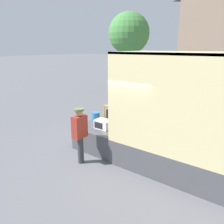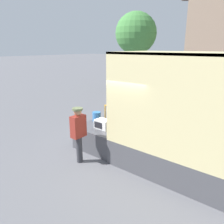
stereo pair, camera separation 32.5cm
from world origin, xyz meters
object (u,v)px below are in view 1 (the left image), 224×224
(orange_bucket, at_px, (96,117))
(worker_person, at_px, (80,130))
(portable_generator, at_px, (117,116))
(microwave, at_px, (103,124))
(street_tree, at_px, (129,34))

(orange_bucket, relative_size, worker_person, 0.19)
(portable_generator, bearing_deg, orange_bucket, -155.34)
(microwave, bearing_deg, portable_generator, 89.34)
(worker_person, bearing_deg, orange_bucket, 115.18)
(microwave, bearing_deg, street_tree, 118.46)
(street_tree, bearing_deg, microwave, -61.54)
(microwave, height_order, portable_generator, portable_generator)
(portable_generator, bearing_deg, street_tree, 120.44)
(microwave, height_order, worker_person, worker_person)
(orange_bucket, relative_size, street_tree, 0.05)
(portable_generator, height_order, street_tree, street_tree)
(street_tree, bearing_deg, worker_person, -63.87)
(microwave, distance_m, orange_bucket, 0.83)
(portable_generator, relative_size, orange_bucket, 2.29)
(portable_generator, height_order, orange_bucket, portable_generator)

